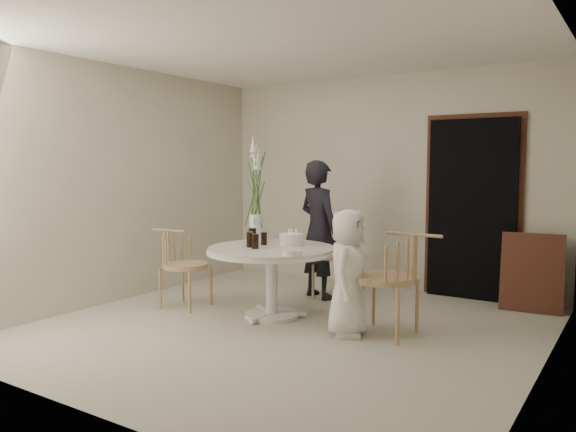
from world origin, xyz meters
The scene contains 18 objects.
ground centered at (0.00, 0.00, 0.00)m, with size 4.50×4.50×0.00m, color beige.
room_shell centered at (0.00, 0.00, 1.62)m, with size 4.50×4.50×4.50m.
doorway centered at (1.15, 2.19, 1.05)m, with size 1.00×0.10×2.10m, color black.
door_trim centered at (1.15, 2.23, 1.11)m, with size 1.12×0.03×2.22m, color #5E2A20.
table centered at (-0.35, 0.25, 0.62)m, with size 1.33×1.33×0.73m.
picture_frame centered at (1.86, 1.95, 0.42)m, with size 0.63×0.04×0.85m, color #5E2A20.
chair_far centered at (-0.22, 1.50, 0.61)m, with size 0.58×0.62×0.94m.
chair_right centered at (1.01, 0.31, 0.63)m, with size 0.60×0.56×0.98m.
chair_left centered at (-1.50, 0.06, 0.56)m, with size 0.55×0.51×0.86m.
girl centered at (-0.37, 1.27, 0.81)m, with size 0.59×0.39×1.62m, color black.
boy centered at (0.59, 0.12, 0.58)m, with size 0.57×0.37×1.17m, color white.
birthday_cake centered at (-0.25, 0.47, 0.79)m, with size 0.25×0.25×0.17m.
cola_tumbler_a centered at (-0.53, 0.13, 0.81)m, with size 0.07×0.07×0.16m, color black.
cola_tumbler_b centered at (-0.42, 0.07, 0.80)m, with size 0.07×0.07×0.15m, color black.
cola_tumbler_c centered at (-0.66, 0.34, 0.81)m, with size 0.08×0.08×0.17m, color black.
cola_tumbler_d centered at (-0.50, 0.33, 0.80)m, with size 0.06×0.06×0.13m, color black.
plate_stack centered at (0.10, -0.07, 0.75)m, with size 0.18×0.18×0.05m, color white.
flower_vase centered at (-0.79, 0.58, 1.21)m, with size 0.16×0.16×1.16m.
Camera 1 is at (2.88, -4.44, 1.57)m, focal length 35.00 mm.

